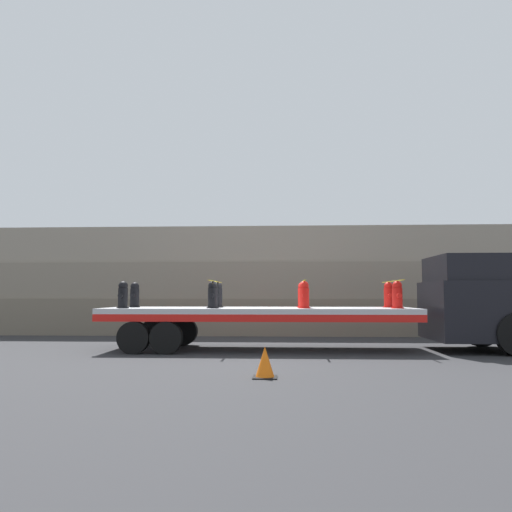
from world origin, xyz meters
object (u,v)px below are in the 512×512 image
object	(u,v)px
fire_hydrant_black_far_1	(218,295)
fire_hydrant_red_near_2	(304,295)
truck_cab	(481,302)
flatbed_trailer	(240,315)
traffic_cone	(265,362)
fire_hydrant_red_far_2	(302,295)
fire_hydrant_red_far_3	(389,295)
fire_hydrant_black_far_0	(135,295)
fire_hydrant_red_near_3	(397,295)
fire_hydrant_black_near_1	(213,295)
fire_hydrant_black_near_0	(123,295)

from	to	relation	value
fire_hydrant_black_far_1	fire_hydrant_red_near_2	size ratio (longest dim) A/B	1.00
fire_hydrant_red_near_2	truck_cab	bearing A→B (deg)	6.39
flatbed_trailer	traffic_cone	distance (m)	5.07
truck_cab	fire_hydrant_red_far_2	bearing A→B (deg)	173.61
fire_hydrant_black_far_1	fire_hydrant_red_far_3	distance (m)	5.18
fire_hydrant_black_far_0	fire_hydrant_black_far_1	bearing A→B (deg)	0.00
fire_hydrant_red_near_3	fire_hydrant_black_near_1	bearing A→B (deg)	180.00
fire_hydrant_red_far_2	fire_hydrant_red_far_3	world-z (taller)	same
fire_hydrant_black_near_0	fire_hydrant_black_far_1	bearing A→B (deg)	23.76
fire_hydrant_red_near_2	traffic_cone	distance (m)	4.66
fire_hydrant_red_near_2	traffic_cone	xyz separation A→B (m)	(-0.96, -4.37, -1.30)
fire_hydrant_black_near_0	fire_hydrant_red_far_2	bearing A→B (deg)	12.41
flatbed_trailer	fire_hydrant_black_far_1	world-z (taller)	fire_hydrant_black_far_1
flatbed_trailer	fire_hydrant_black_near_0	xyz separation A→B (m)	(-3.31, -0.57, 0.59)
fire_hydrant_black_far_1	fire_hydrant_red_near_3	xyz separation A→B (m)	(5.18, -1.14, 0.00)
fire_hydrant_red_near_2	fire_hydrant_red_near_3	xyz separation A→B (m)	(2.59, 0.00, 0.00)
fire_hydrant_red_far_2	fire_hydrant_black_far_0	bearing A→B (deg)	180.00
truck_cab	fire_hydrant_red_near_3	bearing A→B (deg)	-167.17
fire_hydrant_red_near_3	fire_hydrant_red_far_2	bearing A→B (deg)	156.24
truck_cab	fire_hydrant_black_far_0	size ratio (longest dim) A/B	3.64
fire_hydrant_black_near_0	fire_hydrant_red_far_2	distance (m)	5.30
fire_hydrant_black_near_1	fire_hydrant_black_far_1	bearing A→B (deg)	90.00
flatbed_trailer	fire_hydrant_black_far_0	distance (m)	3.41
fire_hydrant_red_far_3	fire_hydrant_red_near_2	bearing A→B (deg)	-156.24
fire_hydrant_black_far_1	fire_hydrant_red_far_2	size ratio (longest dim) A/B	1.00
fire_hydrant_black_far_1	fire_hydrant_red_far_3	world-z (taller)	same
flatbed_trailer	fire_hydrant_black_near_1	world-z (taller)	fire_hydrant_black_near_1
fire_hydrant_black_far_1	traffic_cone	size ratio (longest dim) A/B	1.28
flatbed_trailer	fire_hydrant_red_far_3	world-z (taller)	fire_hydrant_red_far_3
fire_hydrant_black_near_0	traffic_cone	bearing A→B (deg)	-46.06
truck_cab	fire_hydrant_red_far_3	xyz separation A→B (m)	(-2.50, 0.57, 0.20)
traffic_cone	fire_hydrant_black_far_0	bearing A→B (deg)	127.40
fire_hydrant_black_near_0	fire_hydrant_black_far_0	xyz separation A→B (m)	(0.00, 1.14, 0.00)
fire_hydrant_black_far_0	fire_hydrant_red_far_2	size ratio (longest dim) A/B	1.00
fire_hydrant_black_near_1	fire_hydrant_black_far_0	bearing A→B (deg)	156.24
truck_cab	fire_hydrant_black_near_0	size ratio (longest dim) A/B	3.64
fire_hydrant_black_far_1	fire_hydrant_black_near_0	bearing A→B (deg)	-156.24
flatbed_trailer	fire_hydrant_black_far_0	world-z (taller)	fire_hydrant_black_far_0
truck_cab	fire_hydrant_red_near_2	xyz separation A→B (m)	(-5.09, -0.57, 0.20)
fire_hydrant_red_near_2	fire_hydrant_red_near_3	bearing A→B (deg)	0.00
truck_cab	fire_hydrant_red_far_2	world-z (taller)	truck_cab
truck_cab	fire_hydrant_black_far_1	xyz separation A→B (m)	(-7.68, 0.57, 0.20)
fire_hydrant_black_near_0	fire_hydrant_red_far_3	size ratio (longest dim) A/B	1.00
fire_hydrant_black_near_1	fire_hydrant_red_near_3	xyz separation A→B (m)	(5.18, 0.00, 0.00)
truck_cab	fire_hydrant_black_near_1	size ratio (longest dim) A/B	3.64
fire_hydrant_black_far_1	fire_hydrant_red_near_2	bearing A→B (deg)	-23.76
fire_hydrant_red_near_2	traffic_cone	world-z (taller)	fire_hydrant_red_near_2
fire_hydrant_black_near_1	fire_hydrant_red_near_2	world-z (taller)	same
fire_hydrant_black_near_0	fire_hydrant_red_far_2	size ratio (longest dim) A/B	1.00
truck_cab	fire_hydrant_red_far_3	world-z (taller)	truck_cab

